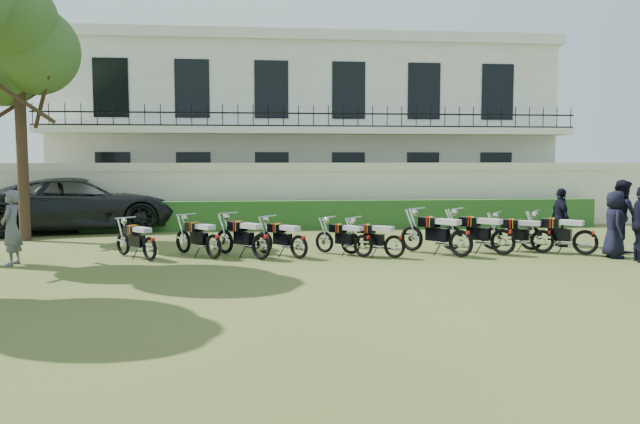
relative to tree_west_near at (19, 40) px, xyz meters
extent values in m
plane|color=#39461C|center=(8.96, -5.00, -5.89)|extent=(100.00, 100.00, 0.00)
cube|color=#F1EACB|center=(8.96, 3.00, -4.89)|extent=(30.00, 0.30, 2.00)
cube|color=#F1EACB|center=(8.96, 3.00, -3.74)|extent=(30.00, 0.35, 0.30)
cube|color=#19461A|center=(9.96, 2.20, -5.39)|extent=(18.00, 0.60, 1.00)
cube|color=white|center=(8.96, 9.00, -2.39)|extent=(20.00, 8.00, 7.00)
cube|color=white|center=(8.96, 9.00, 1.31)|extent=(20.40, 8.40, 0.40)
cube|color=white|center=(8.96, 4.30, -2.39)|extent=(20.00, 1.40, 0.25)
cube|color=black|center=(8.96, 3.65, -1.79)|extent=(20.00, 0.05, 0.05)
cube|color=black|center=(8.96, 3.65, -2.24)|extent=(20.00, 0.05, 0.05)
cube|color=black|center=(1.46, 5.02, -4.29)|extent=(1.30, 0.12, 2.20)
cube|color=black|center=(1.46, 5.02, -0.79)|extent=(1.30, 0.12, 2.20)
cube|color=black|center=(4.46, 5.02, -4.29)|extent=(1.30, 0.12, 2.20)
cube|color=black|center=(4.46, 5.02, -0.79)|extent=(1.30, 0.12, 2.20)
cube|color=black|center=(7.46, 5.02, -4.29)|extent=(1.30, 0.12, 2.20)
cube|color=black|center=(7.46, 5.02, -0.79)|extent=(1.30, 0.12, 2.20)
cube|color=black|center=(10.46, 5.02, -4.29)|extent=(1.30, 0.12, 2.20)
cube|color=black|center=(10.46, 5.02, -0.79)|extent=(1.30, 0.12, 2.20)
cube|color=black|center=(13.46, 5.02, -4.29)|extent=(1.30, 0.12, 2.20)
cube|color=black|center=(13.46, 5.02, -0.79)|extent=(1.30, 0.12, 2.20)
cube|color=black|center=(16.46, 5.02, -4.29)|extent=(1.30, 0.12, 2.20)
cube|color=black|center=(16.46, 5.02, -0.79)|extent=(1.30, 0.12, 2.20)
cylinder|color=#473323|center=(-0.04, 0.00, -3.26)|extent=(0.32, 0.32, 5.25)
sphere|color=#355E25|center=(0.36, 0.20, -0.26)|extent=(2.60, 2.60, 2.60)
sphere|color=#355E25|center=(-0.64, 0.30, -0.79)|extent=(2.20, 2.20, 2.20)
sphere|color=#355E25|center=(0.06, -0.50, 0.49)|extent=(2.40, 2.40, 2.40)
sphere|color=#355E25|center=(-0.04, 0.00, 1.01)|extent=(2.00, 2.00, 2.00)
torus|color=black|center=(4.70, -4.74, -5.61)|extent=(0.44, 0.49, 0.57)
torus|color=black|center=(3.91, -3.82, -5.61)|extent=(0.44, 0.49, 0.57)
cube|color=black|center=(4.34, -4.32, -5.47)|extent=(0.46, 0.50, 0.28)
cube|color=black|center=(4.19, -4.16, -5.22)|extent=(0.46, 0.48, 0.21)
cube|color=red|center=(4.19, -4.16, -5.21)|extent=(0.19, 0.26, 0.22)
cube|color=yellow|center=(4.23, -4.20, -5.21)|extent=(0.16, 0.24, 0.22)
cube|color=silver|center=(4.50, -4.51, -5.18)|extent=(0.51, 0.54, 0.11)
cylinder|color=silver|center=(4.00, -3.93, -4.94)|extent=(0.44, 0.39, 0.03)
torus|color=black|center=(6.22, -4.65, -5.59)|extent=(0.46, 0.52, 0.60)
torus|color=black|center=(5.39, -3.67, -5.59)|extent=(0.46, 0.52, 0.60)
cube|color=black|center=(5.83, -4.20, -5.45)|extent=(0.49, 0.53, 0.30)
cube|color=black|center=(5.69, -4.02, -5.18)|extent=(0.48, 0.50, 0.22)
cube|color=red|center=(5.69, -4.02, -5.17)|extent=(0.20, 0.27, 0.23)
cube|color=yellow|center=(5.72, -4.07, -5.17)|extent=(0.17, 0.26, 0.23)
cube|color=silver|center=(6.00, -4.40, -5.14)|extent=(0.53, 0.57, 0.12)
cylinder|color=silver|center=(5.48, -3.78, -4.88)|extent=(0.47, 0.41, 0.03)
torus|color=black|center=(7.40, -4.88, -5.58)|extent=(0.50, 0.52, 0.63)
torus|color=black|center=(6.49, -3.91, -5.58)|extent=(0.50, 0.52, 0.63)
cube|color=black|center=(6.98, -4.43, -5.43)|extent=(0.52, 0.54, 0.31)
cube|color=black|center=(6.82, -4.26, -5.15)|extent=(0.51, 0.52, 0.23)
cube|color=red|center=(6.82, -4.26, -5.14)|extent=(0.20, 0.28, 0.24)
cube|color=yellow|center=(6.86, -4.30, -5.14)|extent=(0.17, 0.27, 0.24)
cube|color=silver|center=(7.17, -4.63, -5.11)|extent=(0.57, 0.58, 0.12)
cylinder|color=silver|center=(6.60, -4.02, -4.84)|extent=(0.47, 0.44, 0.03)
torus|color=black|center=(8.27, -4.80, -5.61)|extent=(0.45, 0.49, 0.58)
torus|color=black|center=(7.45, -3.88, -5.61)|extent=(0.45, 0.49, 0.58)
cube|color=black|center=(7.89, -4.37, -5.46)|extent=(0.47, 0.50, 0.28)
cube|color=black|center=(7.75, -4.21, -5.21)|extent=(0.47, 0.48, 0.21)
cube|color=red|center=(7.75, -4.21, -5.20)|extent=(0.19, 0.26, 0.22)
cube|color=yellow|center=(7.79, -4.26, -5.20)|extent=(0.16, 0.25, 0.22)
cube|color=silver|center=(8.06, -4.56, -5.17)|extent=(0.52, 0.54, 0.11)
cylinder|color=silver|center=(7.55, -3.99, -4.92)|extent=(0.44, 0.40, 0.03)
torus|color=black|center=(9.90, -4.64, -5.62)|extent=(0.47, 0.43, 0.55)
torus|color=black|center=(9.02, -3.85, -5.62)|extent=(0.47, 0.43, 0.55)
cube|color=black|center=(9.49, -4.27, -5.48)|extent=(0.48, 0.46, 0.27)
cube|color=black|center=(9.34, -4.13, -5.23)|extent=(0.46, 0.45, 0.20)
cube|color=red|center=(9.34, -4.13, -5.23)|extent=(0.16, 0.25, 0.21)
cube|color=yellow|center=(9.38, -4.17, -5.23)|extent=(0.14, 0.24, 0.21)
cube|color=silver|center=(9.67, -4.44, -5.20)|extent=(0.52, 0.50, 0.11)
cylinder|color=silver|center=(9.12, -3.94, -4.96)|extent=(0.39, 0.42, 0.03)
torus|color=black|center=(10.67, -4.86, -5.61)|extent=(0.50, 0.41, 0.57)
torus|color=black|center=(9.71, -4.14, -5.61)|extent=(0.50, 0.41, 0.57)
cube|color=black|center=(10.22, -4.53, -5.47)|extent=(0.51, 0.44, 0.28)
cube|color=black|center=(10.05, -4.40, -5.22)|extent=(0.48, 0.44, 0.20)
cube|color=red|center=(10.05, -4.40, -5.21)|extent=(0.14, 0.26, 0.21)
cube|color=yellow|center=(10.10, -4.43, -5.21)|extent=(0.12, 0.25, 0.21)
cube|color=silver|center=(10.43, -4.68, -5.18)|extent=(0.54, 0.49, 0.11)
cylinder|color=silver|center=(9.82, -4.22, -4.94)|extent=(0.36, 0.46, 0.03)
torus|color=black|center=(12.33, -5.05, -5.56)|extent=(0.53, 0.57, 0.68)
torus|color=black|center=(11.37, -3.98, -5.56)|extent=(0.53, 0.57, 0.68)
cube|color=black|center=(11.89, -4.56, -5.39)|extent=(0.56, 0.59, 0.33)
cube|color=black|center=(11.72, -4.37, -5.09)|extent=(0.55, 0.56, 0.24)
cube|color=red|center=(11.72, -4.37, -5.08)|extent=(0.22, 0.31, 0.25)
cube|color=yellow|center=(11.76, -4.42, -5.08)|extent=(0.19, 0.29, 0.25)
cube|color=silver|center=(12.09, -4.78, -5.05)|extent=(0.60, 0.63, 0.13)
cylinder|color=silver|center=(11.48, -4.10, -4.76)|extent=(0.52, 0.47, 0.03)
torus|color=black|center=(13.53, -4.79, -5.56)|extent=(0.55, 0.52, 0.66)
torus|color=black|center=(12.50, -3.83, -5.56)|extent=(0.55, 0.52, 0.66)
cube|color=black|center=(13.05, -4.34, -5.40)|extent=(0.57, 0.55, 0.33)
cube|color=black|center=(12.87, -4.17, -5.11)|extent=(0.55, 0.54, 0.24)
cube|color=red|center=(12.87, -4.17, -5.10)|extent=(0.19, 0.30, 0.25)
cube|color=yellow|center=(12.92, -4.22, -5.10)|extent=(0.16, 0.29, 0.25)
cube|color=silver|center=(13.27, -4.54, -5.07)|extent=(0.61, 0.60, 0.13)
cylinder|color=silver|center=(12.62, -3.94, -4.78)|extent=(0.47, 0.50, 0.03)
torus|color=black|center=(14.69, -4.41, -5.59)|extent=(0.54, 0.41, 0.60)
torus|color=black|center=(13.64, -3.69, -5.59)|extent=(0.54, 0.41, 0.60)
cube|color=black|center=(14.21, -4.08, -5.45)|extent=(0.55, 0.45, 0.30)
cube|color=black|center=(14.02, -3.95, -5.18)|extent=(0.51, 0.46, 0.22)
cube|color=red|center=(14.02, -3.95, -5.17)|extent=(0.14, 0.28, 0.23)
cube|color=yellow|center=(14.07, -3.99, -5.17)|extent=(0.11, 0.27, 0.23)
cube|color=silver|center=(14.43, -4.23, -5.14)|extent=(0.58, 0.50, 0.12)
cylinder|color=silver|center=(13.76, -3.77, -4.89)|extent=(0.36, 0.50, 0.03)
torus|color=black|center=(15.59, -4.95, -5.58)|extent=(0.54, 0.49, 0.63)
torus|color=black|center=(14.58, -4.05, -5.58)|extent=(0.54, 0.49, 0.63)
cube|color=black|center=(15.13, -4.53, -5.42)|extent=(0.55, 0.52, 0.31)
cube|color=black|center=(14.95, -4.38, -5.14)|extent=(0.53, 0.51, 0.23)
cube|color=red|center=(14.95, -4.38, -5.13)|extent=(0.18, 0.29, 0.24)
cube|color=yellow|center=(14.99, -4.42, -5.13)|extent=(0.15, 0.28, 0.24)
cube|color=silver|center=(15.34, -4.72, -5.10)|extent=(0.59, 0.57, 0.12)
cylinder|color=silver|center=(14.70, -4.16, -4.83)|extent=(0.44, 0.49, 0.03)
imported|color=black|center=(0.94, 2.38, -4.98)|extent=(7.07, 4.50, 1.82)
imported|color=slate|center=(1.26, -4.49, -5.02)|extent=(0.45, 0.66, 1.73)
imported|color=black|center=(15.62, -4.86, -5.06)|extent=(0.75, 0.93, 1.66)
imported|color=black|center=(16.29, -4.09, -4.94)|extent=(0.76, 0.96, 1.91)
imported|color=black|center=(15.26, -2.84, -5.07)|extent=(0.47, 0.98, 1.63)
camera|label=1|loc=(6.83, -19.30, -3.45)|focal=35.00mm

